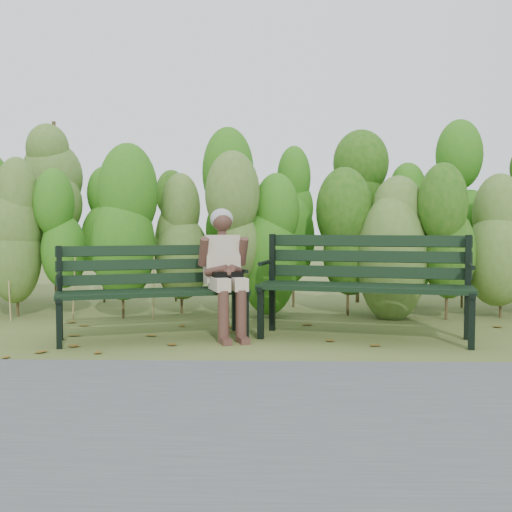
{
  "coord_description": "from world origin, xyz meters",
  "views": [
    {
      "loc": [
        0.14,
        -5.44,
        1.05
      ],
      "look_at": [
        0.0,
        0.35,
        0.75
      ],
      "focal_mm": 42.0,
      "sensor_mm": 36.0,
      "label": 1
    }
  ],
  "objects": [
    {
      "name": "ground",
      "position": [
        0.0,
        0.0,
        0.0
      ],
      "size": [
        80.0,
        80.0,
        0.0
      ],
      "primitive_type": "plane",
      "color": "#40511F"
    },
    {
      "name": "hedge_band",
      "position": [
        0.0,
        1.86,
        1.26
      ],
      "size": [
        11.04,
        1.67,
        2.42
      ],
      "color": "#47381E",
      "rests_on": "ground"
    },
    {
      "name": "footpath",
      "position": [
        0.0,
        -2.2,
        0.01
      ],
      "size": [
        60.0,
        2.5,
        0.01
      ],
      "primitive_type": "cube",
      "color": "#474749",
      "rests_on": "ground"
    },
    {
      "name": "seated_woman",
      "position": [
        -0.29,
        0.13,
        0.69
      ],
      "size": [
        0.52,
        0.73,
        1.21
      ],
      "color": "#C8AA95",
      "rests_on": "ground"
    },
    {
      "name": "bench_left",
      "position": [
        -0.96,
        0.09,
        0.51
      ],
      "size": [
        1.81,
        1.07,
        0.86
      ],
      "color": "black",
      "rests_on": "ground"
    },
    {
      "name": "leaf_litter",
      "position": [
        -0.55,
        -0.22,
        0.0
      ],
      "size": [
        5.34,
        2.13,
        0.01
      ],
      "color": "brown",
      "rests_on": "ground"
    },
    {
      "name": "bench_right",
      "position": [
        1.02,
        0.14,
        0.57
      ],
      "size": [
        2.02,
        1.06,
        0.96
      ],
      "color": "black",
      "rests_on": "ground"
    }
  ]
}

